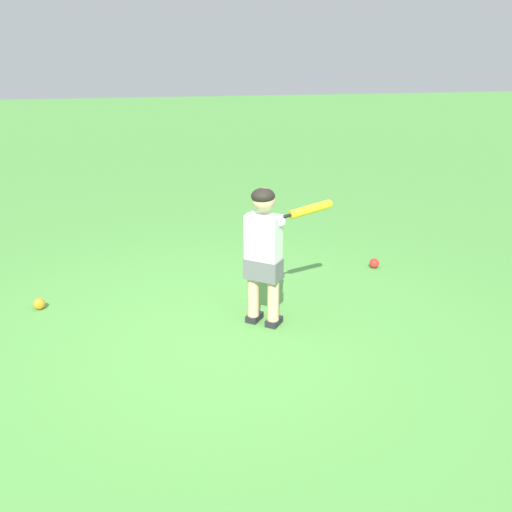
{
  "coord_description": "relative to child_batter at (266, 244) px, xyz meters",
  "views": [
    {
      "loc": [
        -0.39,
        -3.64,
        2.06
      ],
      "look_at": [
        0.39,
        0.54,
        0.45
      ],
      "focal_mm": 39.85,
      "sensor_mm": 36.0,
      "label": 1
    }
  ],
  "objects": [
    {
      "name": "play_ball_far_left",
      "position": [
        1.26,
        0.93,
        -0.6
      ],
      "size": [
        0.09,
        0.09,
        0.09
      ],
      "primitive_type": "sphere",
      "color": "red",
      "rests_on": "ground"
    },
    {
      "name": "child_batter",
      "position": [
        0.0,
        0.0,
        0.0
      ],
      "size": [
        0.75,
        0.41,
        1.08
      ],
      "color": "#232328",
      "rests_on": "ground"
    },
    {
      "name": "play_ball_near_batter",
      "position": [
        0.51,
        2.38,
        -0.61
      ],
      "size": [
        0.08,
        0.08,
        0.08
      ],
      "primitive_type": "sphere",
      "color": "purple",
      "rests_on": "ground"
    },
    {
      "name": "ground_plane",
      "position": [
        -0.42,
        -0.26,
        -0.65
      ],
      "size": [
        40.0,
        40.0,
        0.0
      ],
      "primitive_type": "plane",
      "color": "#519942"
    },
    {
      "name": "play_ball_center_lawn",
      "position": [
        -1.78,
        0.57,
        -0.6
      ],
      "size": [
        0.1,
        0.1,
        0.1
      ],
      "primitive_type": "sphere",
      "color": "orange",
      "rests_on": "ground"
    }
  ]
}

